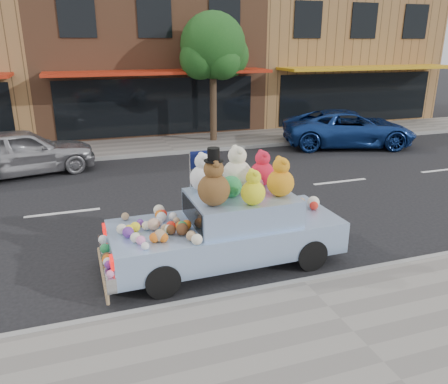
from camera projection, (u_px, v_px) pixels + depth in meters
name	position (u px, v px, depth m)	size (l,w,h in m)	color
ground	(215.00, 196.00, 12.10)	(120.00, 120.00, 0.00)	black
near_sidewalk	(353.00, 335.00, 6.26)	(60.00, 3.00, 0.12)	gray
far_sidewalk	(167.00, 145.00, 17.90)	(60.00, 3.00, 0.12)	gray
near_kerb	(303.00, 283.00, 7.60)	(60.00, 0.12, 0.13)	gray
far_kerb	(175.00, 153.00, 16.55)	(60.00, 0.12, 0.13)	gray
storefront_mid	(141.00, 51.00, 21.63)	(10.00, 9.80, 7.30)	brown
storefront_right	(319.00, 50.00, 24.68)	(10.00, 9.80, 7.30)	olive
street_tree	(213.00, 51.00, 17.38)	(3.00, 2.70, 5.22)	#38281C
car_silver	(22.00, 152.00, 13.80)	(1.78, 4.42, 1.51)	#A3A2A7
car_blue	(349.00, 128.00, 17.66)	(2.41, 5.24, 1.46)	navy
art_car	(228.00, 222.00, 8.20)	(4.50, 1.82, 2.37)	black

